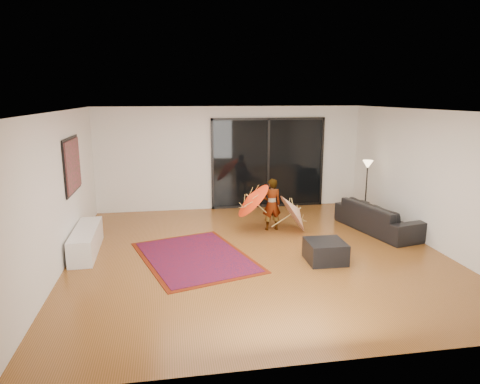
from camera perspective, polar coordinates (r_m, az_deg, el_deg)
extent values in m
plane|color=brown|center=(8.31, 2.38, -8.18)|extent=(7.00, 7.00, 0.00)
plane|color=white|center=(7.77, 2.56, 10.78)|extent=(7.00, 7.00, 0.00)
plane|color=silver|center=(11.32, -1.21, 4.53)|extent=(7.00, 0.00, 7.00)
plane|color=silver|center=(4.68, 11.44, -7.64)|extent=(7.00, 0.00, 7.00)
plane|color=silver|center=(7.98, -22.93, 0.06)|extent=(0.00, 7.00, 7.00)
plane|color=silver|center=(9.30, 24.09, 1.62)|extent=(0.00, 7.00, 7.00)
cube|color=black|center=(11.50, 3.76, 3.88)|extent=(3.00, 0.04, 2.40)
cube|color=black|center=(11.36, 3.87, 9.70)|extent=(3.06, 0.06, 0.06)
cube|color=black|center=(11.72, 3.70, -1.80)|extent=(3.06, 0.06, 0.06)
cube|color=black|center=(11.48, 3.78, 3.86)|extent=(0.06, 0.06, 2.40)
cube|color=black|center=(8.88, -21.50, 3.35)|extent=(0.02, 1.28, 1.08)
cube|color=#1F4E23|center=(8.88, -21.38, 3.35)|extent=(0.03, 1.18, 0.98)
cube|color=white|center=(8.79, -19.83, -6.11)|extent=(0.47, 1.72, 0.47)
cube|color=#424244|center=(8.30, -20.45, -7.98)|extent=(0.33, 0.33, 0.28)
cube|color=#5A1807|center=(8.15, -6.01, -8.61)|extent=(2.49, 2.97, 0.01)
cube|color=maroon|center=(8.15, -6.01, -8.58)|extent=(2.29, 2.77, 0.02)
imported|color=black|center=(10.04, 17.99, -3.21)|extent=(1.30, 2.30, 0.63)
cube|color=black|center=(8.01, 11.31, -7.76)|extent=(0.69, 0.69, 0.39)
cylinder|color=black|center=(11.03, 16.23, -3.31)|extent=(0.25, 0.25, 0.03)
cylinder|color=black|center=(10.87, 16.44, -0.01)|extent=(0.03, 0.03, 1.33)
cone|color=#FFD899|center=(10.75, 16.67, 3.54)|extent=(0.25, 0.25, 0.19)
imported|color=#999999|center=(9.59, 4.23, -1.65)|extent=(0.44, 0.30, 1.18)
cone|color=red|center=(9.39, 1.05, -1.00)|extent=(0.77, 0.93, 0.79)
cylinder|color=#AE924A|center=(9.48, 1.04, -2.97)|extent=(0.38, 0.02, 0.36)
cylinder|color=#AE924A|center=(9.37, 1.06, -0.37)|extent=(0.05, 0.02, 0.05)
cone|color=silver|center=(9.63, 7.91, -2.19)|extent=(0.66, 0.94, 0.90)
cylinder|color=#AE924A|center=(9.73, 7.84, -4.30)|extent=(0.48, 0.02, 0.31)
cylinder|color=#AE924A|center=(9.60, 7.93, -1.53)|extent=(0.06, 0.02, 0.05)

